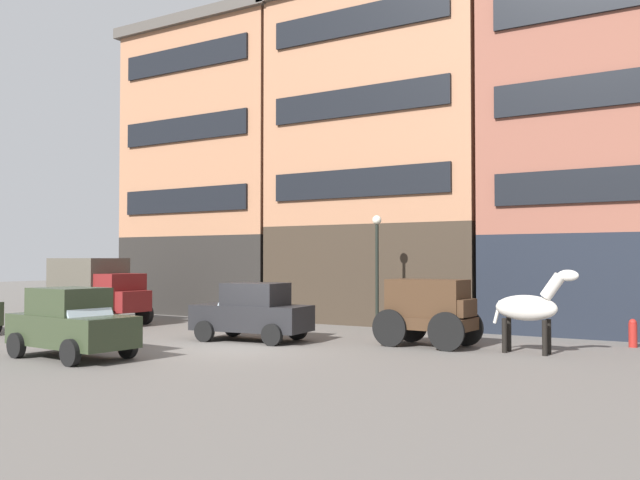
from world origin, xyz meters
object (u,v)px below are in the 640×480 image
Objects in this scene: sedan_dark at (71,323)px; cargo_wagon at (429,308)px; draft_horse at (530,307)px; sedan_light at (252,312)px; fire_hydrant_curbside at (633,333)px; delivery_truck_near at (97,288)px; streetlamp_curbside at (377,257)px; pedestrian_officer at (115,294)px.

cargo_wagon is at bearing 45.36° from sedan_dark.
draft_horse reaches higher than sedan_light.
sedan_dark reaches higher than fire_hydrant_curbside.
sedan_light is at bearing -8.17° from delivery_truck_near.
streetlamp_curbside is at bearing -176.92° from fire_hydrant_curbside.
pedestrian_officer is 0.44× the size of streetlamp_curbside.
streetlamp_curbside reaches higher than pedestrian_officer.
fire_hydrant_curbside is at bearing 30.08° from cargo_wagon.
sedan_dark reaches higher than pedestrian_officer.
pedestrian_officer is at bearing 133.75° from sedan_dark.
cargo_wagon is 1.65× the size of pedestrian_officer.
streetlamp_curbside reaches higher than sedan_dark.
delivery_truck_near is at bearing 135.88° from sedan_dark.
delivery_truck_near is at bearing 171.83° from sedan_light.
cargo_wagon is at bearing 1.54° from delivery_truck_near.
sedan_light is at bearing -21.33° from pedestrian_officer.
draft_horse is at bearing 11.11° from sedan_light.
sedan_dark is at bearing -107.49° from sedan_light.
draft_horse is at bearing -126.37° from fire_hydrant_curbside.
draft_horse is at bearing 1.26° from delivery_truck_near.
sedan_dark is at bearing -140.33° from fire_hydrant_curbside.
delivery_truck_near is 19.44m from fire_hydrant_curbside.
streetlamp_curbside is (4.02, 9.66, 1.76)m from sedan_dark.
delivery_truck_near is 4.01m from pedestrian_officer.
sedan_light is at bearing 72.51° from sedan_dark.
fire_hydrant_curbside is at bearing 0.65° from pedestrian_officer.
delivery_truck_near is 1.07× the size of streetlamp_curbside.
delivery_truck_near reaches higher than fire_hydrant_curbside.
sedan_light is at bearing -162.97° from cargo_wagon.
delivery_truck_near is at bearing -178.46° from cargo_wagon.
fire_hydrant_curbside is at bearing 3.08° from streetlamp_curbside.
pedestrian_officer is (-9.43, 9.85, 0.07)m from sedan_dark.
draft_horse reaches higher than fire_hydrant_curbside.
draft_horse is 0.53× the size of delivery_truck_near.
sedan_dark is at bearing -44.12° from delivery_truck_near.
fire_hydrant_curbside is at bearing 53.63° from draft_horse.
pedestrian_officer is at bearing 158.67° from sedan_light.
delivery_truck_near is 2.46× the size of pedestrian_officer.
cargo_wagon reaches higher than fire_hydrant_curbside.
fire_hydrant_curbside is (19.12, 3.36, -1.00)m from delivery_truck_near.
sedan_dark is 5.76m from sedan_light.
pedestrian_officer is 13.56m from streetlamp_curbside.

